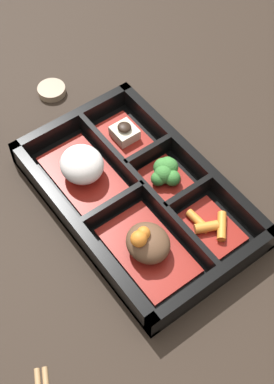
% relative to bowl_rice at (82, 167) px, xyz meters
% --- Properties ---
extents(ground_plane, '(3.00, 3.00, 0.00)m').
position_rel_bowl_rice_xyz_m(ground_plane, '(-0.08, -0.04, -0.03)').
color(ground_plane, black).
extents(bento_base, '(0.34, 0.21, 0.01)m').
position_rel_bowl_rice_xyz_m(bento_base, '(-0.08, -0.04, -0.03)').
color(bento_base, black).
rests_on(bento_base, ground_plane).
extents(bento_rim, '(0.34, 0.21, 0.04)m').
position_rel_bowl_rice_xyz_m(bento_rim, '(-0.08, -0.04, -0.01)').
color(bento_rim, black).
rests_on(bento_rim, ground_plane).
extents(bowl_stew, '(0.13, 0.08, 0.06)m').
position_rel_bowl_rice_xyz_m(bowl_stew, '(-0.15, 0.00, -0.00)').
color(bowl_stew, maroon).
rests_on(bowl_stew, bento_base).
extents(bowl_rice, '(0.13, 0.08, 0.05)m').
position_rel_bowl_rice_xyz_m(bowl_rice, '(0.00, 0.00, 0.00)').
color(bowl_rice, maroon).
rests_on(bowl_rice, bento_base).
extents(bowl_carrots, '(0.09, 0.06, 0.02)m').
position_rel_bowl_rice_xyz_m(bowl_carrots, '(-0.18, -0.09, -0.02)').
color(bowl_carrots, maroon).
rests_on(bowl_carrots, bento_base).
extents(bowl_greens, '(0.07, 0.06, 0.03)m').
position_rel_bowl_rice_xyz_m(bowl_greens, '(-0.07, -0.09, -0.01)').
color(bowl_greens, maroon).
rests_on(bowl_greens, bento_base).
extents(bowl_tofu, '(0.09, 0.06, 0.03)m').
position_rel_bowl_rice_xyz_m(bowl_tofu, '(0.02, -0.09, -0.01)').
color(bowl_tofu, maroon).
rests_on(bowl_tofu, bento_base).
extents(sauce_dish, '(0.05, 0.05, 0.01)m').
position_rel_bowl_rice_xyz_m(sauce_dish, '(0.18, -0.06, -0.03)').
color(sauce_dish, gray).
rests_on(sauce_dish, ground_plane).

